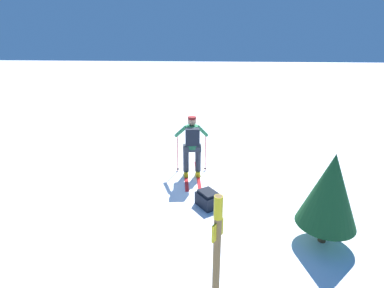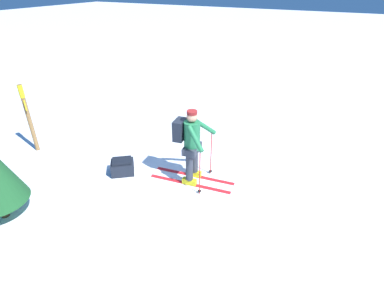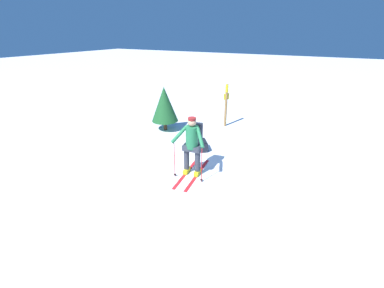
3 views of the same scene
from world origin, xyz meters
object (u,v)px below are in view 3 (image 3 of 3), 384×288
Objects in this scene: trail_marker at (226,102)px; pine_tree at (164,104)px; dropped_backpack at (201,145)px; skier at (192,142)px.

pine_tree is at bearing 129.07° from trail_marker.
dropped_backpack is 2.73m from trail_marker.
dropped_backpack is at bearing -175.90° from trail_marker.
trail_marker is (2.59, 0.19, 0.84)m from dropped_backpack.
pine_tree is (1.04, 2.10, 0.87)m from dropped_backpack.
pine_tree is at bearing 45.83° from skier.
skier is 1.72m from dropped_backpack.
pine_tree is (2.50, 2.57, 0.11)m from skier.
trail_marker is 2.46m from pine_tree.
skier is at bearing -162.08° from dropped_backpack.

